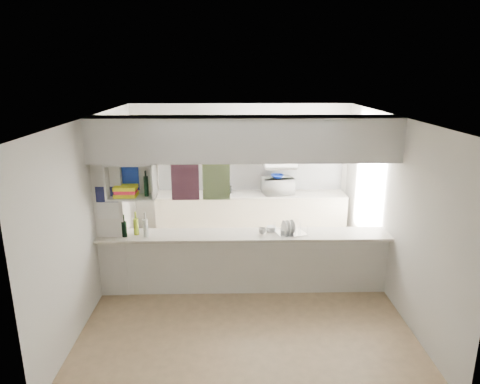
{
  "coord_description": "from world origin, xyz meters",
  "views": [
    {
      "loc": [
        -0.19,
        -5.77,
        3.18
      ],
      "look_at": [
        -0.05,
        0.5,
        1.41
      ],
      "focal_mm": 32.0,
      "sensor_mm": 36.0,
      "label": 1
    }
  ],
  "objects_px": {
    "wine_bottles": "(136,227)",
    "dish_rack": "(291,228)",
    "microwave": "(278,186)",
    "bowl": "(277,176)"
  },
  "relations": [
    {
      "from": "wine_bottles",
      "to": "dish_rack",
      "type": "bearing_deg",
      "value": 1.08
    },
    {
      "from": "microwave",
      "to": "wine_bottles",
      "type": "distance_m",
      "value": 3.1
    },
    {
      "from": "wine_bottles",
      "to": "microwave",
      "type": "bearing_deg",
      "value": 43.39
    },
    {
      "from": "microwave",
      "to": "wine_bottles",
      "type": "xyz_separation_m",
      "value": [
        -2.26,
        -2.13,
        -0.03
      ]
    },
    {
      "from": "bowl",
      "to": "wine_bottles",
      "type": "relative_size",
      "value": 0.65
    },
    {
      "from": "dish_rack",
      "to": "wine_bottles",
      "type": "height_order",
      "value": "wine_bottles"
    },
    {
      "from": "microwave",
      "to": "bowl",
      "type": "bearing_deg",
      "value": -15.46
    },
    {
      "from": "bowl",
      "to": "dish_rack",
      "type": "relative_size",
      "value": 0.52
    },
    {
      "from": "bowl",
      "to": "wine_bottles",
      "type": "xyz_separation_m",
      "value": [
        -2.23,
        -2.13,
        -0.21
      ]
    },
    {
      "from": "microwave",
      "to": "dish_rack",
      "type": "bearing_deg",
      "value": 78.91
    }
  ]
}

